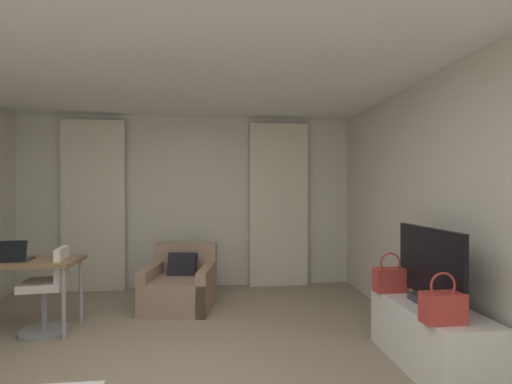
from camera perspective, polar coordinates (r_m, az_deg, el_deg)
wall_window at (r=5.71m, az=-10.37°, el=-1.45°), size 5.12×0.06×2.60m
wall_right at (r=3.39m, az=32.18°, el=-2.80°), size 0.06×6.12×2.60m
ceiling at (r=2.93m, az=-15.34°, el=23.37°), size 5.12×6.12×0.06m
curtain_left_panel at (r=5.85m, az=-24.02°, el=-1.92°), size 0.90×0.06×2.50m
curtain_right_panel at (r=5.65m, az=3.59°, el=-1.97°), size 0.90×0.06×2.50m
armchair at (r=4.88m, az=-11.71°, el=-14.19°), size 0.93×0.97×0.76m
desk at (r=4.64m, az=-34.87°, el=-9.53°), size 1.50×0.56×0.76m
desk_chair at (r=4.49m, az=-29.62°, el=-13.75°), size 0.48×0.48×0.88m
laptop at (r=4.50m, az=-33.72°, el=-8.39°), size 0.34×0.27×0.22m
tv_console at (r=3.58m, az=25.48°, el=-19.63°), size 0.51×1.17×0.52m
tv_flatscreen at (r=3.44m, az=25.44°, el=-10.79°), size 0.20×0.90×0.64m
handbag_primary at (r=3.75m, az=20.18°, el=-12.59°), size 0.30×0.14×0.37m
handbag_secondary at (r=3.06m, az=27.11°, el=-15.59°), size 0.30×0.14×0.37m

